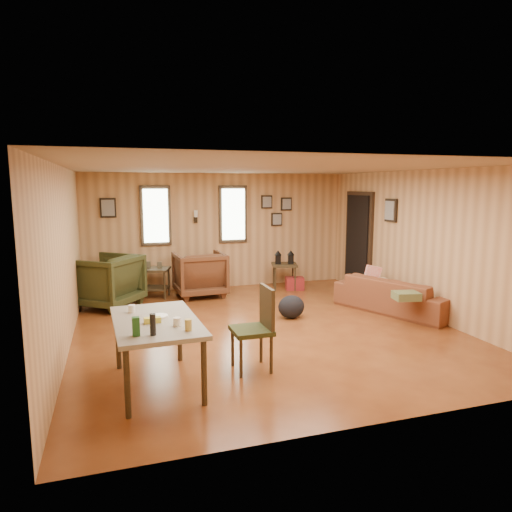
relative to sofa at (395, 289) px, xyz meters
The scene contains 11 objects.
room 2.41m from the sofa, behind, with size 5.54×6.04×2.44m.
sofa is the anchor object (origin of this frame).
recliner_brown 3.66m from the sofa, 144.57° to the left, with size 0.93×0.87×0.96m, color #542E19.
recliner_green 5.05m from the sofa, 159.10° to the left, with size 1.00×0.94×1.03m, color #303518.
end_table 4.46m from the sofa, 149.25° to the left, with size 0.68×0.65×0.70m.
side_table 2.51m from the sofa, 118.25° to the left, with size 0.63×0.63×0.82m.
cooler 2.31m from the sofa, 115.90° to the left, with size 0.42×0.34×0.26m.
backpack 1.86m from the sofa, behind, with size 0.48×0.39×0.38m.
sofa_pillows 0.28m from the sofa, 145.85° to the right, with size 0.64×1.62×0.33m.
dining_table 4.54m from the sofa, 156.91° to the right, with size 0.93×1.48×0.94m.
dining_chair 3.44m from the sofa, 150.94° to the right, with size 0.45×0.45×0.99m.
Camera 1 is at (-2.12, -6.35, 2.14)m, focal length 32.00 mm.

